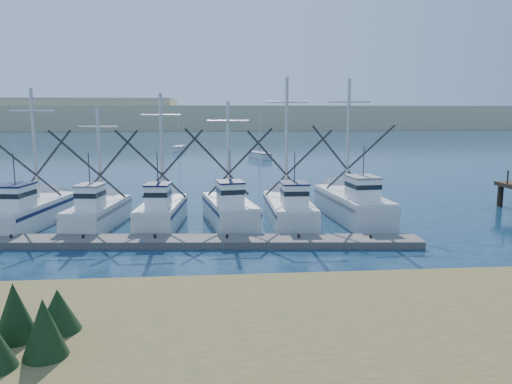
% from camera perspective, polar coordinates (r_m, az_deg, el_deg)
% --- Properties ---
extents(ground, '(500.00, 500.00, 0.00)m').
position_cam_1_polar(ground, '(23.29, 5.09, -9.21)').
color(ground, '#0C2137').
rests_on(ground, ground).
extents(shore_bank, '(40.00, 10.00, 1.60)m').
position_cam_1_polar(shore_bank, '(14.01, -22.37, -19.28)').
color(shore_bank, '#4C422D').
rests_on(shore_bank, ground).
extents(floating_dock, '(29.58, 4.52, 0.39)m').
position_cam_1_polar(floating_dock, '(28.45, -11.44, -5.55)').
color(floating_dock, '#5D5853').
rests_on(floating_dock, ground).
extents(dune_ridge, '(360.00, 60.00, 10.00)m').
position_cam_1_polar(dune_ridge, '(231.79, -4.21, 8.50)').
color(dune_ridge, tan).
rests_on(dune_ridge, ground).
extents(trawler_fleet, '(28.81, 9.22, 9.66)m').
position_cam_1_polar(trawler_fleet, '(33.02, -8.82, -2.06)').
color(trawler_fleet, silver).
rests_on(trawler_fleet, ground).
extents(sailboat_near, '(3.41, 6.13, 8.10)m').
position_cam_1_polar(sailboat_near, '(79.71, 0.41, 4.20)').
color(sailboat_near, silver).
rests_on(sailboat_near, ground).
extents(sailboat_far, '(2.32, 5.49, 8.10)m').
position_cam_1_polar(sailboat_far, '(96.22, -8.78, 4.94)').
color(sailboat_far, silver).
rests_on(sailboat_far, ground).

